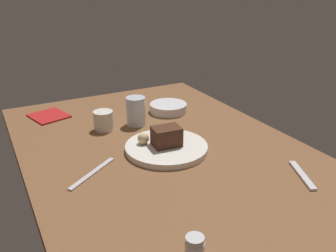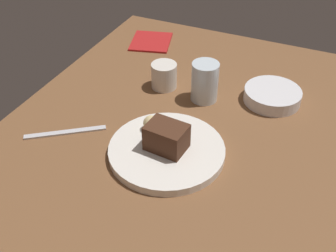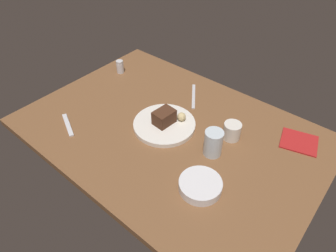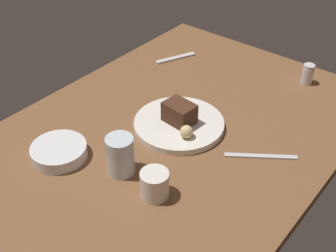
# 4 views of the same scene
# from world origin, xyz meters

# --- Properties ---
(dining_table) EXTENTS (1.20, 0.84, 0.03)m
(dining_table) POSITION_xyz_m (0.00, 0.00, 0.01)
(dining_table) COLOR brown
(dining_table) RESTS_ON ground
(dessert_plate) EXTENTS (0.26, 0.26, 0.02)m
(dessert_plate) POSITION_xyz_m (0.03, 0.00, 0.04)
(dessert_plate) COLOR white
(dessert_plate) RESTS_ON dining_table
(chocolate_cake_slice) EXTENTS (0.07, 0.09, 0.06)m
(chocolate_cake_slice) POSITION_xyz_m (0.03, 0.00, 0.08)
(chocolate_cake_slice) COLOR #472819
(chocolate_cake_slice) RESTS_ON dessert_plate
(bread_roll) EXTENTS (0.04, 0.04, 0.04)m
(bread_roll) POSITION_xyz_m (-0.01, -0.06, 0.07)
(bread_roll) COLOR #DBC184
(bread_roll) RESTS_ON dessert_plate
(salt_shaker) EXTENTS (0.04, 0.04, 0.07)m
(salt_shaker) POSITION_xyz_m (0.48, -0.18, 0.06)
(salt_shaker) COLOR silver
(salt_shaker) RESTS_ON dining_table
(water_glass) EXTENTS (0.07, 0.07, 0.10)m
(water_glass) POSITION_xyz_m (-0.21, 0.00, 0.08)
(water_glass) COLOR silver
(water_glass) RESTS_ON dining_table
(side_bowl) EXTENTS (0.15, 0.15, 0.03)m
(side_bowl) POSITION_xyz_m (-0.27, 0.16, 0.05)
(side_bowl) COLOR silver
(side_bowl) RESTS_ON dining_table
(coffee_cup) EXTENTS (0.07, 0.07, 0.07)m
(coffee_cup) POSITION_xyz_m (-0.22, -0.12, 0.06)
(coffee_cup) COLOR silver
(coffee_cup) RESTS_ON dining_table
(dessert_spoon) EXTENTS (0.14, 0.08, 0.01)m
(dessert_spoon) POSITION_xyz_m (0.34, 0.26, 0.03)
(dessert_spoon) COLOR silver
(dessert_spoon) RESTS_ON dining_table
(butter_knife) EXTENTS (0.12, 0.16, 0.01)m
(butter_knife) POSITION_xyz_m (0.06, -0.25, 0.03)
(butter_knife) COLOR silver
(butter_knife) RESTS_ON dining_table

